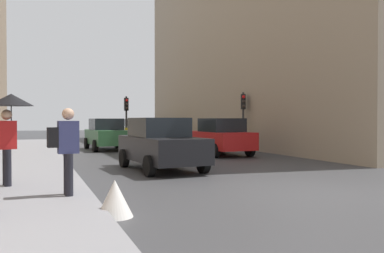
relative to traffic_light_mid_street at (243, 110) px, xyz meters
The scene contains 13 objects.
ground_plane 13.11m from the traffic_light_mid_street, 111.19° to the right, with size 120.00×120.00×0.00m, color #38383A.
sidewalk_kerb 12.88m from the traffic_light_mid_street, 151.59° to the right, with size 3.05×40.00×0.16m, color gray.
building_facade_right 9.11m from the traffic_light_mid_street, 37.17° to the left, with size 12.00×27.72×13.46m, color gray.
traffic_light_mid_street is the anchor object (origin of this frame).
traffic_light_far_median 8.32m from the traffic_light_mid_street, 128.01° to the left, with size 0.25×0.43×3.23m.
car_yellow_taxi 11.32m from the traffic_light_mid_street, 102.04° to the left, with size 2.20×4.29×1.76m.
car_dark_suv 9.66m from the traffic_light_mid_street, 135.45° to the right, with size 2.26×4.32×1.76m.
car_green_estate 7.80m from the traffic_light_mid_street, 155.02° to the left, with size 2.17×4.28×1.76m.
car_white_compact 17.04m from the traffic_light_mid_street, 98.14° to the left, with size 2.03×4.20×1.76m.
car_red_sedan 3.56m from the traffic_light_mid_street, 138.58° to the right, with size 2.15×4.27×1.76m.
pedestrian_with_umbrella 14.77m from the traffic_light_mid_street, 140.05° to the right, with size 1.00×1.00×2.14m.
pedestrian_with_grey_backpack 15.22m from the traffic_light_mid_street, 132.19° to the right, with size 0.62×0.36×1.77m.
warning_sign_triangle 16.03m from the traffic_light_mid_street, 126.62° to the right, with size 0.64×0.64×0.65m, color silver.
Camera 1 is at (-6.13, -7.73, 1.69)m, focal length 37.82 mm.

